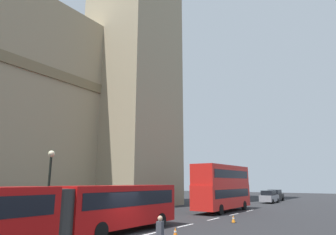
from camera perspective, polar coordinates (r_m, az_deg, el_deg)
lane_centre_marking at (r=20.75m, az=-0.05°, el=-21.22°), size 34.40×0.16×0.01m
articulated_bus at (r=16.67m, az=-21.66°, el=-16.46°), size 18.81×2.54×2.90m
double_decker_bus at (r=33.22m, az=10.67°, el=-13.08°), size 9.99×2.54×4.90m
sedan_lead at (r=48.45m, az=19.31°, el=-14.51°), size 4.40×1.86×1.85m
sedan_trailing at (r=54.05m, az=20.37°, el=-14.17°), size 4.40×1.86×1.85m
traffic_cone_west at (r=17.94m, az=1.45°, el=-21.68°), size 0.36×0.36×0.58m
traffic_cone_middle at (r=24.65m, az=12.76°, el=-18.90°), size 0.36×0.36×0.58m
street_lamp at (r=21.80m, az=-22.39°, el=-11.83°), size 0.44×0.44×5.27m
pedestrian_near_cones at (r=13.39m, az=-1.58°, el=-22.06°), size 0.45×0.35×1.69m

